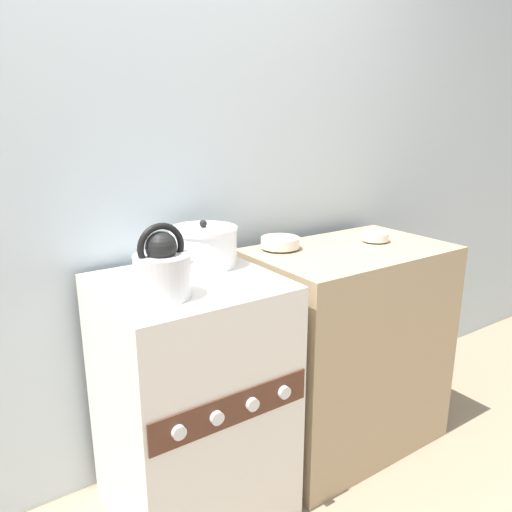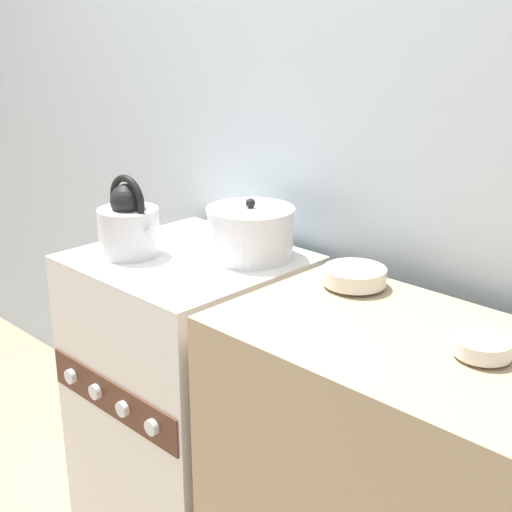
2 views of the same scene
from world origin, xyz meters
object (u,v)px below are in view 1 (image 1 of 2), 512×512
small_ceramic_bowl (375,237)px  cooking_pot (204,246)px  stove (192,399)px  kettle (163,269)px  enamel_bowl (280,243)px

small_ceramic_bowl → cooking_pot: bearing=171.0°
stove → small_ceramic_bowl: size_ratio=7.87×
small_ceramic_bowl → kettle: bearing=-174.4°
kettle → cooking_pot: size_ratio=0.94×
cooking_pot → enamel_bowl: size_ratio=1.56×
cooking_pot → enamel_bowl: (0.36, 0.01, -0.04)m
cooking_pot → small_ceramic_bowl: 0.80m
stove → cooking_pot: (0.13, 0.13, 0.53)m
stove → cooking_pot: bearing=43.3°
kettle → cooking_pot: 0.35m
enamel_bowl → cooking_pot: bearing=-178.5°
cooking_pot → enamel_bowl: cooking_pot is taller
kettle → enamel_bowl: bearing=20.7°
stove → small_ceramic_bowl: bearing=0.1°
enamel_bowl → small_ceramic_bowl: enamel_bowl is taller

